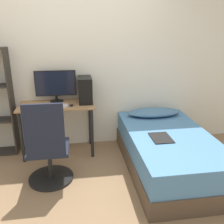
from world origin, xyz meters
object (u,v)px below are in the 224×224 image
object	(u,v)px
monitor	(56,85)
keyboard	(55,106)
bed	(168,151)
office_chair	(48,154)
pc_tower	(85,90)

from	to	relation	value
monitor	keyboard	bearing A→B (deg)	-92.84
bed	keyboard	xyz separation A→B (m)	(-1.45, 0.56, 0.51)
office_chair	pc_tower	xyz separation A→B (m)	(0.49, 0.83, 0.54)
bed	pc_tower	distance (m)	1.43
keyboard	pc_tower	xyz separation A→B (m)	(0.43, 0.17, 0.17)
office_chair	pc_tower	distance (m)	1.10
pc_tower	office_chair	bearing A→B (deg)	-120.32
office_chair	keyboard	xyz separation A→B (m)	(0.06, 0.66, 0.37)
monitor	keyboard	size ratio (longest dim) A/B	1.64
office_chair	bed	size ratio (longest dim) A/B	0.56
office_chair	bed	xyz separation A→B (m)	(1.51, 0.10, -0.14)
monitor	keyboard	world-z (taller)	monitor
bed	monitor	world-z (taller)	monitor
pc_tower	keyboard	bearing A→B (deg)	-158.60
keyboard	pc_tower	bearing A→B (deg)	21.40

